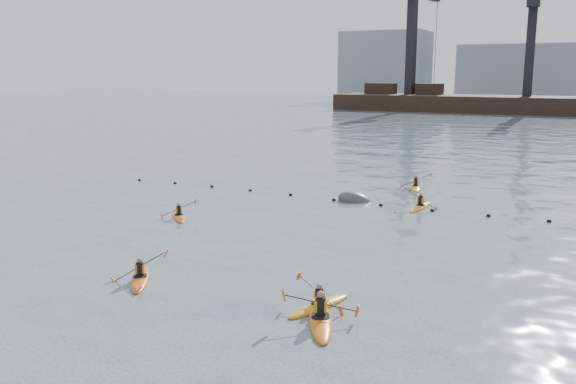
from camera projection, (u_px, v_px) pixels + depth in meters
name	position (u px, v px, depth m)	size (l,w,h in m)	color
ground	(81.00, 364.00, 16.20)	(400.00, 400.00, 0.00)	#3D4B58
float_line	(358.00, 202.00, 36.16)	(33.24, 0.73, 0.24)	black
barge_pier	(525.00, 103.00, 112.29)	(72.00, 19.30, 29.50)	black
skyline	(556.00, 64.00, 145.06)	(141.00, 28.00, 22.00)	gray
kayaker_0	(140.00, 278.00, 22.70)	(2.27, 2.89, 1.28)	#C65B12
kayaker_1	(319.00, 305.00, 20.09)	(1.96, 2.95, 1.13)	orange
kayaker_2	(179.00, 216.00, 32.46)	(2.32, 2.46, 1.07)	orange
kayaker_3	(420.00, 206.00, 34.75)	(2.17, 3.13, 1.28)	yellow
kayaker_4	(320.00, 318.00, 18.95)	(2.23, 3.51, 1.20)	#C66112
kayaker_5	(416.00, 187.00, 40.62)	(2.05, 3.08, 1.20)	yellow
mooring_buoy	(355.00, 201.00, 36.65)	(2.07, 1.23, 1.04)	#3C3F41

